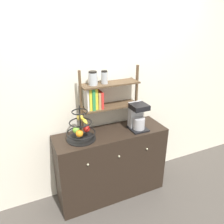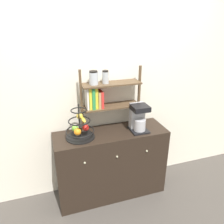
# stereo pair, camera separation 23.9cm
# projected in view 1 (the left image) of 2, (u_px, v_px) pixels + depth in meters

# --- Properties ---
(ground_plane) EXTENTS (12.00, 12.00, 0.00)m
(ground_plane) POSITION_uv_depth(u_px,v_px,m) (118.00, 202.00, 2.65)
(ground_plane) COLOR #47423D
(wall_back) EXTENTS (7.00, 0.05, 2.60)m
(wall_back) POSITION_uv_depth(u_px,v_px,m) (102.00, 89.00, 2.53)
(wall_back) COLOR silver
(wall_back) RESTS_ON ground_plane
(sideboard) EXTENTS (1.30, 0.44, 0.86)m
(sideboard) POSITION_uv_depth(u_px,v_px,m) (111.00, 163.00, 2.66)
(sideboard) COLOR black
(sideboard) RESTS_ON ground_plane
(coffee_maker) EXTENTS (0.19, 0.22, 0.31)m
(coffee_maker) POSITION_uv_depth(u_px,v_px,m) (137.00, 116.00, 2.52)
(coffee_maker) COLOR black
(coffee_maker) RESTS_ON sideboard
(fruit_stand) EXTENTS (0.31, 0.31, 0.39)m
(fruit_stand) POSITION_uv_depth(u_px,v_px,m) (81.00, 129.00, 2.29)
(fruit_stand) COLOR black
(fruit_stand) RESTS_ON sideboard
(shelf_hutch) EXTENTS (0.71, 0.20, 0.72)m
(shelf_hutch) POSITION_uv_depth(u_px,v_px,m) (101.00, 94.00, 2.39)
(shelf_hutch) COLOR brown
(shelf_hutch) RESTS_ON sideboard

